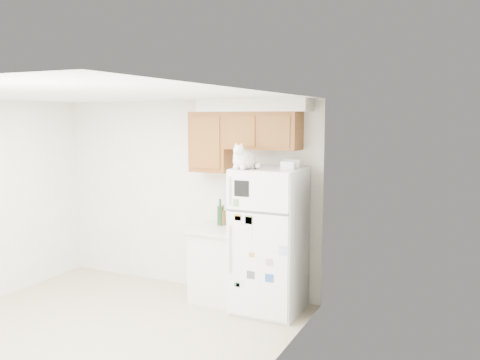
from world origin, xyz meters
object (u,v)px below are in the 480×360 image
Objects in this scene: refrigerator at (269,240)px; bottle_green at (220,212)px; storage_box_front at (288,165)px; storage_box_back at (291,164)px; cat at (243,159)px; base_counter at (220,263)px; bottle_amber at (223,215)px.

refrigerator reaches higher than bottle_green.
storage_box_back is at bearing 89.11° from storage_box_front.
base_counter is at bearing 146.12° from cat.
base_counter is at bearing 173.91° from refrigerator.
cat reaches higher than storage_box_front.
base_counter is at bearing 163.47° from storage_box_back.
storage_box_front is (0.46, 0.21, -0.07)m from cat.
bottle_amber is at bearing 98.36° from base_counter.
bottle_amber is (0.04, 0.01, -0.04)m from bottle_green.
refrigerator is at bearing -17.05° from bottle_amber.
cat is 1.00m from bottle_green.
storage_box_front is at bearing -6.82° from refrigerator.
cat is at bearing -159.68° from storage_box_back.
refrigerator is 0.79m from base_counter.
cat is 1.02m from bottle_amber.
storage_box_back is at bearing 4.34° from base_counter.
storage_box_back is at bearing -3.75° from bottle_green.
cat reaches higher than storage_box_back.
storage_box_front is (0.93, -0.10, 1.28)m from base_counter.
cat is at bearing -162.42° from storage_box_front.
storage_box_front is at bearing -13.36° from bottle_green.
cat is 2.94× the size of storage_box_front.
refrigerator reaches higher than bottle_amber.
storage_box_back is 0.17m from storage_box_front.
base_counter is 6.13× the size of storage_box_front.
cat is at bearing -33.88° from base_counter.
storage_box_front is (0.02, -0.17, -0.01)m from storage_box_back.
storage_box_front reaches higher than bottle_amber.
refrigerator is 9.44× the size of storage_box_back.
bottle_amber is at bearing 154.47° from storage_box_back.
base_counter is at bearing -65.75° from bottle_green.
refrigerator is 0.77m from bottle_amber.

